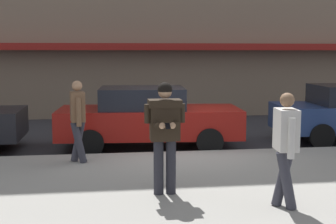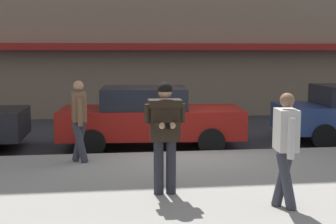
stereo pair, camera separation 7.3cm
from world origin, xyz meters
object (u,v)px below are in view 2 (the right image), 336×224
Objects in this scene: pedestrian_dark_coat at (79,116)px; parked_sedan_mid at (150,117)px; man_texting_on_phone at (165,126)px; pedestrian_in_light_coat at (286,143)px; parking_meter at (288,116)px.

parked_sedan_mid is at bearing 49.24° from pedestrian_dark_coat.
man_texting_on_phone is 1.88m from pedestrian_in_light_coat.
parked_sedan_mid reaches higher than parking_meter.
parking_meter is (3.15, 2.80, -0.28)m from man_texting_on_phone.
parked_sedan_mid is 2.50m from pedestrian_dark_coat.
pedestrian_dark_coat is at bearing -175.42° from parking_meter.
parked_sedan_mid is 2.71× the size of pedestrian_in_light_coat.
man_texting_on_phone is at bearing -138.35° from parking_meter.
parked_sedan_mid is at bearing 153.49° from parking_meter.
pedestrian_dark_coat is 1.34× the size of parking_meter.
parking_meter is (1.50, 3.69, -0.14)m from pedestrian_in_light_coat.
pedestrian_in_light_coat is 4.57m from pedestrian_dark_coat.
parked_sedan_mid is 2.56× the size of man_texting_on_phone.
parking_meter is at bearing 41.65° from man_texting_on_phone.
pedestrian_in_light_coat is (1.65, -0.89, -0.14)m from man_texting_on_phone.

